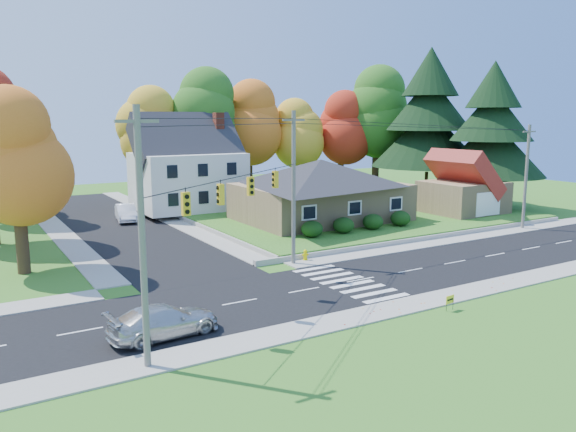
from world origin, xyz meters
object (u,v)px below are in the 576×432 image
at_px(silver_sedan, 164,321).
at_px(white_car, 126,213).
at_px(ranch_house, 321,189).
at_px(fire_hydrant, 305,255).

xyz_separation_m(silver_sedan, white_car, (6.23, 29.21, 0.07)).
bearing_deg(white_car, ranch_house, -26.89).
bearing_deg(silver_sedan, fire_hydrant, -62.73).
distance_m(silver_sedan, white_car, 29.87).
xyz_separation_m(silver_sedan, fire_hydrant, (12.55, 8.03, -0.35)).
distance_m(white_car, fire_hydrant, 22.11).
relative_size(ranch_house, fire_hydrant, 18.20).
height_order(silver_sedan, fire_hydrant, silver_sedan).
bearing_deg(silver_sedan, ranch_house, -53.83).
xyz_separation_m(white_car, fire_hydrant, (6.32, -21.18, -0.42)).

